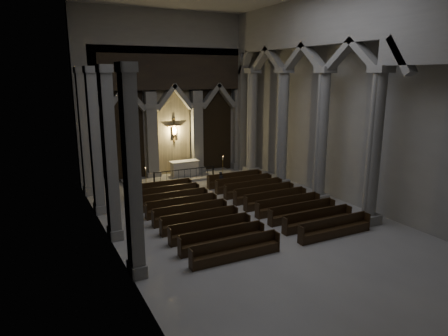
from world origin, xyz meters
The scene contains 11 objects.
room centered at (0.00, 0.00, 7.60)m, with size 24.00×24.10×12.00m.
sanctuary_wall centered at (0.00, 11.54, 6.62)m, with size 14.00×0.77×12.00m.
right_arcade centered at (5.50, 1.33, 7.83)m, with size 1.00×24.00×12.00m.
left_pilasters centered at (-6.75, 3.50, 3.91)m, with size 0.60×13.00×8.03m.
sanctuary_step centered at (0.00, 10.60, 0.07)m, with size 8.50×2.60×0.15m, color gray.
altar centered at (0.44, 10.85, 0.70)m, with size 2.17×0.87×1.10m.
altar_rail centered at (0.00, 9.71, 0.61)m, with size 4.68×0.09×0.92m.
candle_stand_left centered at (-2.99, 9.32, 0.39)m, with size 0.24×0.24×1.42m.
candle_stand_right centered at (2.99, 9.47, 0.44)m, with size 0.27×0.27×1.63m.
pews centered at (0.00, 1.98, 0.30)m, with size 9.53×10.55×0.92m.
worshipper centered at (1.47, 6.70, 0.59)m, with size 0.43×0.28×1.18m, color black.
Camera 1 is at (-10.13, -16.69, 7.61)m, focal length 32.00 mm.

